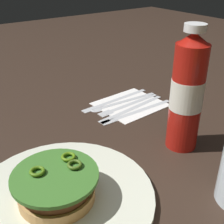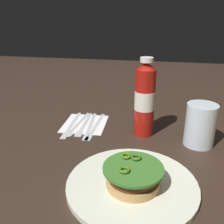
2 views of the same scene
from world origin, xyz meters
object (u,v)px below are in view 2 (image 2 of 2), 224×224
at_px(burger_sandwich, 133,176).
at_px(table_knife, 90,126).
at_px(dinner_plate, 132,184).
at_px(napkin, 85,124).
at_px(water_glass, 200,125).
at_px(steak_knife, 71,125).
at_px(fork_utensil, 84,125).
at_px(butter_knife, 95,127).
at_px(ketchup_bottle, 145,100).
at_px(spoon_utensil, 76,126).

relative_size(burger_sandwich, table_knife, 0.61).
xyz_separation_m(dinner_plate, burger_sandwich, (0.01, 0.00, 0.03)).
distance_m(napkin, table_knife, 0.04).
height_order(dinner_plate, water_glass, water_glass).
relative_size(dinner_plate, napkin, 1.82).
bearing_deg(water_glass, table_knife, -97.69).
xyz_separation_m(steak_knife, fork_utensil, (-0.01, 0.04, 0.00)).
bearing_deg(dinner_plate, table_knife, -147.44).
bearing_deg(table_knife, water_glass, 82.31).
bearing_deg(fork_utensil, water_glass, 81.81).
xyz_separation_m(water_glass, butter_knife, (-0.05, -0.32, -0.06)).
height_order(ketchup_bottle, fork_utensil, ketchup_bottle).
xyz_separation_m(burger_sandwich, steak_knife, (-0.28, -0.24, -0.03)).
relative_size(dinner_plate, spoon_utensil, 1.45).
distance_m(water_glass, table_knife, 0.35).
bearing_deg(ketchup_bottle, steak_knife, -91.30).
bearing_deg(napkin, ketchup_bottle, 80.41).
bearing_deg(ketchup_bottle, burger_sandwich, -0.13).
relative_size(ketchup_bottle, water_glass, 1.95).
height_order(burger_sandwich, spoon_utensil, burger_sandwich).
height_order(water_glass, napkin, water_glass).
height_order(fork_utensil, butter_knife, same).
relative_size(napkin, steak_knife, 0.75).
distance_m(water_glass, napkin, 0.38).
relative_size(fork_utensil, table_knife, 0.91).
relative_size(burger_sandwich, water_glass, 1.05).
xyz_separation_m(napkin, butter_knife, (0.02, 0.04, 0.00)).
height_order(steak_knife, table_knife, same).
bearing_deg(water_glass, ketchup_bottle, -102.86).
bearing_deg(burger_sandwich, water_glass, 145.54).
bearing_deg(dinner_plate, steak_knife, -138.44).
bearing_deg(dinner_plate, spoon_utensil, -140.34).
bearing_deg(table_knife, burger_sandwich, 32.12).
bearing_deg(steak_knife, dinner_plate, 41.56).
height_order(water_glass, steak_knife, water_glass).
height_order(dinner_plate, ketchup_bottle, ketchup_bottle).
xyz_separation_m(dinner_plate, ketchup_bottle, (-0.27, 0.00, 0.11)).
bearing_deg(fork_utensil, spoon_utensil, -63.45).
height_order(fork_utensil, table_knife, same).
relative_size(ketchup_bottle, table_knife, 1.13).
bearing_deg(dinner_plate, butter_knife, -150.26).
height_order(dinner_plate, burger_sandwich, burger_sandwich).
height_order(burger_sandwich, fork_utensil, burger_sandwich).
distance_m(table_knife, butter_knife, 0.02).
distance_m(burger_sandwich, steak_knife, 0.37).
bearing_deg(butter_knife, burger_sandwich, 29.37).
xyz_separation_m(napkin, steak_knife, (0.03, -0.04, 0.00)).
relative_size(water_glass, fork_utensil, 0.64).
bearing_deg(table_knife, steak_knife, -86.97).
relative_size(water_glass, steak_knife, 0.58).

